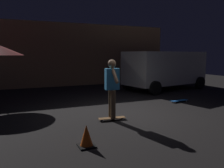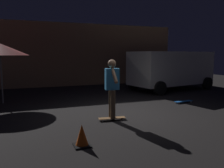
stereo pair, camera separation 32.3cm
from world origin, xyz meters
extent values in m
plane|color=black|center=(0.00, 0.00, 0.00)|extent=(28.00, 28.00, 0.00)
cube|color=#AD7F56|center=(-0.25, 9.15, 1.87)|extent=(13.26, 3.80, 3.74)
cube|color=silver|center=(4.33, 3.86, 1.18)|extent=(4.88, 2.76, 1.70)
cube|color=black|center=(6.57, 4.31, 1.53)|extent=(0.40, 1.73, 0.64)
cylinder|color=black|center=(5.85, 5.18, 0.33)|extent=(0.69, 0.34, 0.66)
cylinder|color=black|center=(6.24, 3.23, 0.33)|extent=(0.69, 0.34, 0.66)
cylinder|color=black|center=(2.42, 4.49, 0.33)|extent=(0.69, 0.34, 0.66)
cylinder|color=black|center=(2.81, 2.55, 0.33)|extent=(0.69, 0.34, 0.66)
cylinder|color=slate|center=(-3.84, 3.23, 1.10)|extent=(0.05, 0.05, 2.20)
cone|color=#A52626|center=(-3.84, 3.23, 2.08)|extent=(2.10, 2.10, 0.45)
cube|color=olive|center=(-0.71, -0.45, 0.06)|extent=(0.80, 0.29, 0.02)
sphere|color=silver|center=(-0.40, -0.39, 0.03)|extent=(0.05, 0.05, 0.05)
sphere|color=silver|center=(-0.42, -0.56, 0.03)|extent=(0.05, 0.05, 0.05)
sphere|color=silver|center=(-1.00, -0.33, 0.03)|extent=(0.05, 0.05, 0.05)
sphere|color=silver|center=(-1.02, -0.50, 0.03)|extent=(0.05, 0.05, 0.05)
cube|color=#1959B2|center=(2.77, 0.80, 0.06)|extent=(0.79, 0.25, 0.02)
sphere|color=silver|center=(2.48, 0.69, 0.03)|extent=(0.05, 0.05, 0.05)
sphere|color=silver|center=(2.46, 0.86, 0.03)|extent=(0.05, 0.05, 0.05)
sphere|color=silver|center=(3.07, 0.73, 0.03)|extent=(0.05, 0.05, 0.05)
sphere|color=silver|center=(3.06, 0.90, 0.03)|extent=(0.05, 0.05, 0.05)
cylinder|color=brown|center=(-0.70, -0.34, 0.48)|extent=(0.14, 0.14, 0.82)
cylinder|color=brown|center=(-0.72, -0.55, 0.48)|extent=(0.14, 0.14, 0.82)
cube|color=#338CCC|center=(-0.71, -0.45, 1.19)|extent=(0.40, 0.26, 0.60)
sphere|color=#936B4C|center=(-0.71, -0.45, 1.62)|extent=(0.23, 0.23, 0.23)
cylinder|color=#936B4C|center=(-0.69, -0.23, 1.34)|extent=(0.15, 0.55, 0.46)
cylinder|color=#936B4C|center=(-0.74, -0.66, 1.34)|extent=(0.15, 0.55, 0.46)
cube|color=black|center=(-1.96, -1.99, 0.01)|extent=(0.34, 0.34, 0.03)
cone|color=#EA5914|center=(-1.96, -1.99, 0.23)|extent=(0.28, 0.28, 0.46)
camera|label=1|loc=(-3.30, -6.31, 1.87)|focal=36.70mm
camera|label=2|loc=(-3.00, -6.43, 1.87)|focal=36.70mm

